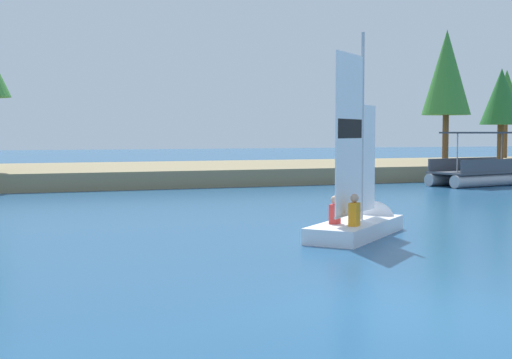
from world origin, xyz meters
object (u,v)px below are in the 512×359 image
shoreline_tree_midright (501,97)px  pontoon_boat (479,172)px  shoreline_tree_centre (447,73)px  shoreline_tree_right (507,93)px  sailboat (365,217)px

shoreline_tree_midright → pontoon_boat: (-7.51, -7.86, -4.12)m
shoreline_tree_centre → shoreline_tree_right: bearing=29.8°
shoreline_tree_right → pontoon_boat: 16.60m
sailboat → pontoon_boat: (13.27, 12.88, 0.23)m
shoreline_tree_centre → shoreline_tree_midright: size_ratio=1.35×
shoreline_tree_midright → shoreline_tree_right: size_ratio=0.95×
shoreline_tree_centre → pontoon_boat: shoreline_tree_centre is taller
sailboat → shoreline_tree_centre: bearing=9.0°
shoreline_tree_centre → shoreline_tree_midright: 4.92m
shoreline_tree_centre → shoreline_tree_right: (8.09, 4.63, -0.77)m
shoreline_tree_right → sailboat: bearing=-134.7°
pontoon_boat → shoreline_tree_centre: bearing=55.0°
shoreline_tree_midright → pontoon_boat: size_ratio=1.02×
pontoon_boat → shoreline_tree_midright: bearing=33.5°
shoreline_tree_right → pontoon_boat: size_ratio=1.07×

